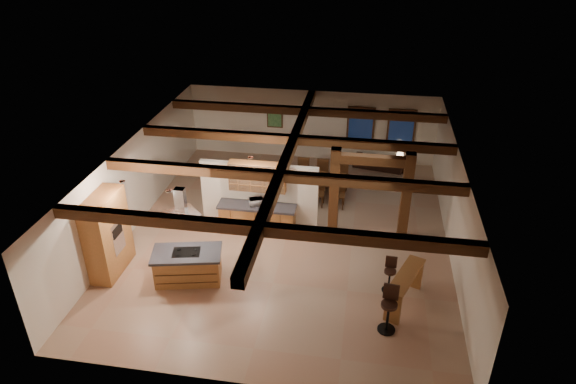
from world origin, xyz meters
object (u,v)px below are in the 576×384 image
Objects in this scene: dining_table at (321,187)px; sofa at (379,161)px; kitchen_island at (188,266)px; bar_counter at (405,284)px.

dining_table is 3.40m from sofa.
dining_table reaches higher than sofa.
bar_counter reaches higher than kitchen_island.
kitchen_island is 1.06× the size of dining_table.
bar_counter is (0.70, -8.23, 0.35)m from sofa.
bar_counter is (2.78, -5.53, 0.30)m from dining_table.
sofa is at bearing 54.07° from dining_table.
dining_table is at bearing 63.91° from sofa.
kitchen_island is 5.90m from bar_counter.
kitchen_island is at bearing 179.31° from bar_counter.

